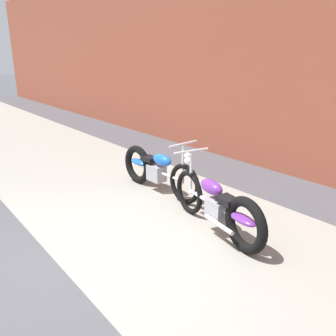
# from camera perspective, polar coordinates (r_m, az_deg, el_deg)

# --- Properties ---
(ground_plane) EXTENTS (80.00, 80.00, 0.00)m
(ground_plane) POSITION_cam_1_polar(r_m,az_deg,el_deg) (4.48, -17.16, -14.88)
(ground_plane) COLOR #47474C
(sidewalk_slab) EXTENTS (36.00, 3.50, 0.01)m
(sidewalk_slab) POSITION_cam_1_polar(r_m,az_deg,el_deg) (5.24, 0.94, -8.85)
(sidewalk_slab) COLOR gray
(sidewalk_slab) RESTS_ON ground
(brick_building_wall) EXTENTS (36.00, 0.50, 5.00)m
(brick_building_wall) POSITION_cam_1_polar(r_m,az_deg,el_deg) (7.38, 23.20, 17.68)
(brick_building_wall) COLOR brown
(brick_building_wall) RESTS_ON ground
(motorcycle_blue) EXTENTS (2.01, 0.58, 1.03)m
(motorcycle_blue) POSITION_cam_1_polar(r_m,az_deg,el_deg) (6.34, -2.32, -0.15)
(motorcycle_blue) COLOR black
(motorcycle_blue) RESTS_ON ground
(motorcycle_purple) EXTENTS (1.99, 0.68, 1.03)m
(motorcycle_purple) POSITION_cam_1_polar(r_m,az_deg,el_deg) (4.82, 8.58, -6.42)
(motorcycle_purple) COLOR black
(motorcycle_purple) RESTS_ON ground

